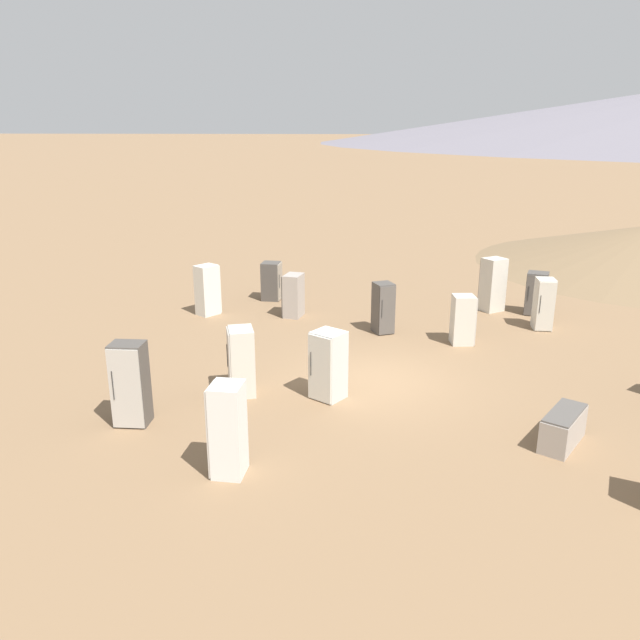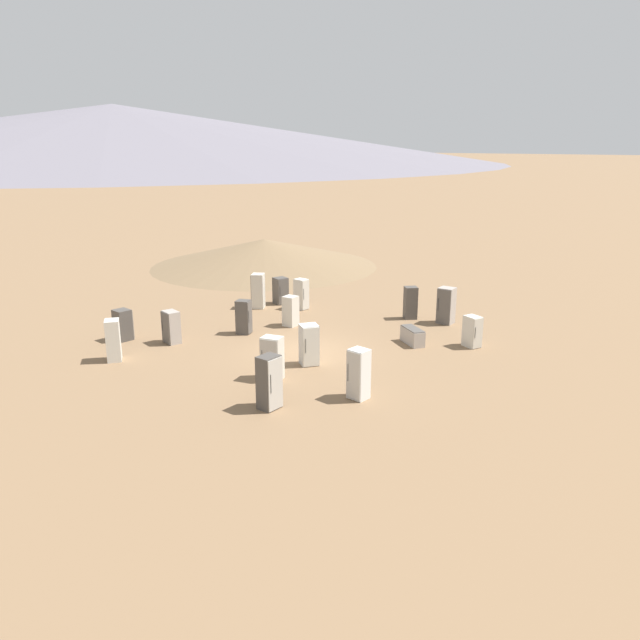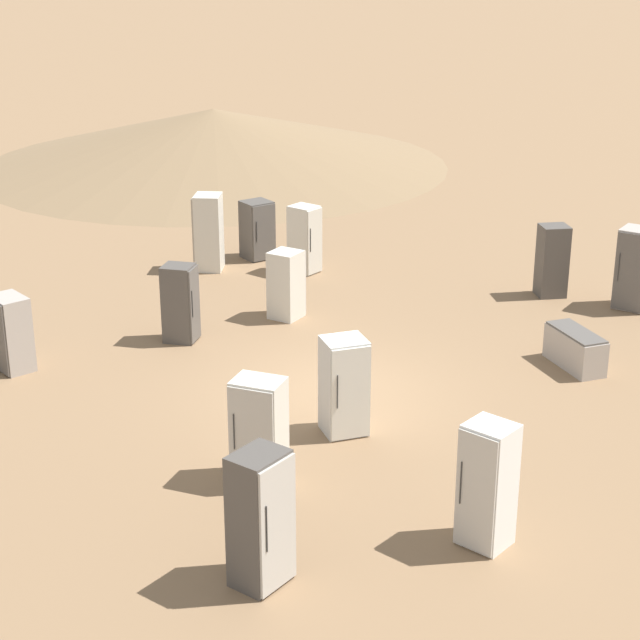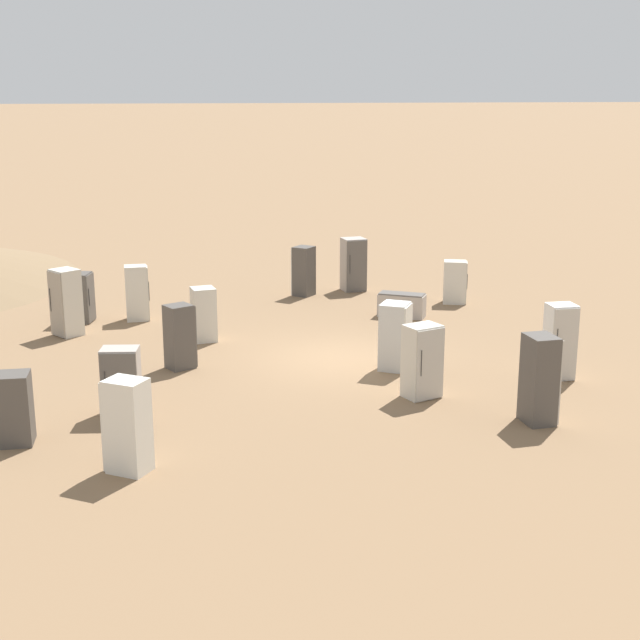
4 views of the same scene
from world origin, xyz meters
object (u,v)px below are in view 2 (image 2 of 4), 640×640
Objects in this scene: discarded_fridge_8 at (113,340)px; discarded_fridge_13 at (359,374)px; discarded_fridge_2 at (472,331)px; discarded_fridge_4 at (412,336)px; discarded_fridge_1 at (272,358)px; discarded_fridge_11 at (258,291)px; discarded_fridge_0 at (301,294)px; discarded_fridge_3 at (309,345)px; discarded_fridge_5 at (123,325)px; discarded_fridge_10 at (244,317)px; discarded_fridge_7 at (269,382)px; discarded_fridge_12 at (446,306)px; discarded_fridge_15 at (281,291)px; discarded_fridge_9 at (291,311)px; discarded_fridge_6 at (410,303)px; discarded_fridge_14 at (171,327)px.

discarded_fridge_13 reaches higher than discarded_fridge_8.
discarded_fridge_2 is 2.70m from discarded_fridge_4.
discarded_fridge_1 is 0.89× the size of discarded_fridge_11.
discarded_fridge_0 is at bearing 111.53° from discarded_fridge_4.
discarded_fridge_11 is at bearing -89.40° from discarded_fridge_3.
discarded_fridge_1 reaches higher than discarded_fridge_5.
discarded_fridge_10 is at bearing -51.31° from discarded_fridge_1.
discarded_fridge_1 is 2.19m from discarded_fridge_3.
discarded_fridge_13 is (-6.76, -1.90, 0.56)m from discarded_fridge_4.
discarded_fridge_7 reaches higher than discarded_fridge_12.
discarded_fridge_7 is (-4.28, -1.88, 0.10)m from discarded_fridge_3.
discarded_fridge_1 reaches higher than discarded_fridge_15.
discarded_fridge_3 is 5.48m from discarded_fridge_10.
discarded_fridge_12 is (13.48, 0.56, -0.03)m from discarded_fridge_7.
discarded_fridge_8 is at bearing 55.15° from discarded_fridge_12.
discarded_fridge_10 is (4.35, -3.61, 0.10)m from discarded_fridge_5.
discarded_fridge_2 is 0.74× the size of discarded_fridge_7.
discarded_fridge_10 is (-2.47, 0.83, 0.06)m from discarded_fridge_9.
discarded_fridge_6 is 0.95× the size of discarded_fridge_8.
discarded_fridge_1 is 11.47m from discarded_fridge_12.
discarded_fridge_5 is at bearing 85.09° from discarded_fridge_8.
discarded_fridge_12 is at bearing 114.88° from discarded_fridge_10.
discarded_fridge_2 is at bearing -133.41° from discarded_fridge_1.
discarded_fridge_9 is 6.11m from discarded_fridge_14.
discarded_fridge_12 is (14.17, -8.04, 0.04)m from discarded_fridge_8.
discarded_fridge_8 is at bearing -111.67° from discarded_fridge_9.
discarded_fridge_3 is at bearing -108.71° from discarded_fridge_1.
discarded_fridge_15 is (2.95, 3.50, -0.01)m from discarded_fridge_9.
discarded_fridge_3 is 8.35m from discarded_fridge_8.
discarded_fridge_12 is (11.39, -1.34, 0.08)m from discarded_fridge_1.
discarded_fridge_7 reaches higher than discarded_fridge_6.
discarded_fridge_13 is (2.70, -1.86, -0.03)m from discarded_fridge_7.
discarded_fridge_9 is 4.09m from discarded_fridge_11.
discarded_fridge_8 is 9.00m from discarded_fridge_9.
discarded_fridge_12 is (2.64, -7.60, 0.08)m from discarded_fridge_0.
discarded_fridge_13 reaches higher than discarded_fridge_6.
discarded_fridge_12 and discarded_fridge_13 have the same top height.
discarded_fridge_14 is (2.38, 8.69, -0.20)m from discarded_fridge_7.
discarded_fridge_8 reaches higher than discarded_fridge_5.
discarded_fridge_13 is at bearing -133.06° from discarded_fridge_4.
discarded_fridge_9 is at bearing -97.22° from discarded_fridge_3.
discarded_fridge_15 is (6.71, 8.00, -0.10)m from discarded_fridge_3.
discarded_fridge_8 is at bearing -20.90° from discarded_fridge_3.
discarded_fridge_11 is 1.04× the size of discarded_fridge_12.
discarded_fridge_4 is 4.39m from discarded_fridge_6.
discarded_fridge_7 is 9.02m from discarded_fridge_14.
discarded_fridge_0 is at bearing 154.40° from discarded_fridge_6.
discarded_fridge_11 reaches higher than discarded_fridge_10.
discarded_fridge_14 is (0.29, 6.79, -0.10)m from discarded_fridge_1.
discarded_fridge_11 is (-3.60, 7.74, 0.12)m from discarded_fridge_6.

